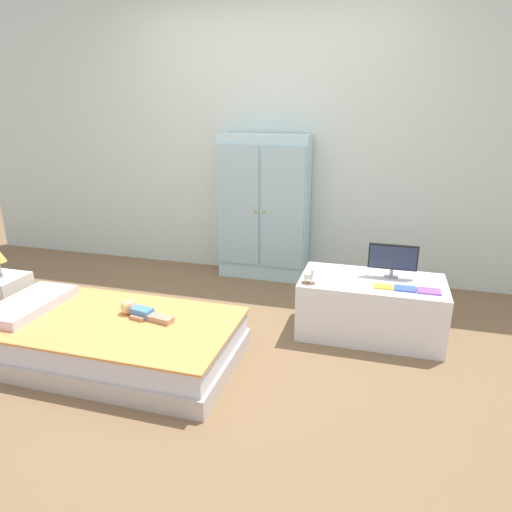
% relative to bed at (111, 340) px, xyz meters
% --- Properties ---
extents(ground_plane, '(10.00, 10.00, 0.02)m').
position_rel_bed_xyz_m(ground_plane, '(0.57, 0.33, -0.15)').
color(ground_plane, brown).
extents(back_wall, '(6.40, 0.05, 2.70)m').
position_rel_bed_xyz_m(back_wall, '(0.57, 1.91, 1.21)').
color(back_wall, silver).
rests_on(back_wall, ground_plane).
extents(bed, '(1.62, 0.86, 0.28)m').
position_rel_bed_xyz_m(bed, '(0.00, 0.00, 0.00)').
color(bed, beige).
rests_on(bed, ground_plane).
extents(pillow, '(0.32, 0.61, 0.06)m').
position_rel_bed_xyz_m(pillow, '(-0.61, 0.00, 0.17)').
color(pillow, silver).
rests_on(pillow, bed).
extents(doll, '(0.39, 0.15, 0.10)m').
position_rel_bed_xyz_m(doll, '(0.14, 0.10, 0.18)').
color(doll, '#4C84C6').
rests_on(doll, bed).
extents(nightstand, '(0.30, 0.30, 0.37)m').
position_rel_bed_xyz_m(nightstand, '(-1.06, 0.25, 0.05)').
color(nightstand, silver).
rests_on(nightstand, ground_plane).
extents(wardrobe, '(0.82, 0.30, 1.33)m').
position_rel_bed_xyz_m(wardrobe, '(0.55, 1.73, 0.53)').
color(wardrobe, silver).
rests_on(wardrobe, ground_plane).
extents(tv_stand, '(0.99, 0.53, 0.41)m').
position_rel_bed_xyz_m(tv_stand, '(1.58, 0.81, 0.07)').
color(tv_stand, white).
rests_on(tv_stand, ground_plane).
extents(tv_monitor, '(0.34, 0.10, 0.24)m').
position_rel_bed_xyz_m(tv_monitor, '(1.70, 0.90, 0.42)').
color(tv_monitor, '#99999E').
rests_on(tv_monitor, tv_stand).
extents(rocking_horse_toy, '(0.09, 0.04, 0.11)m').
position_rel_bed_xyz_m(rocking_horse_toy, '(1.17, 0.62, 0.33)').
color(rocking_horse_toy, '#8E6642').
rests_on(rocking_horse_toy, tv_stand).
extents(book_yellow, '(0.13, 0.09, 0.01)m').
position_rel_bed_xyz_m(book_yellow, '(1.66, 0.69, 0.28)').
color(book_yellow, gold).
rests_on(book_yellow, tv_stand).
extents(book_blue, '(0.14, 0.10, 0.01)m').
position_rel_bed_xyz_m(book_blue, '(1.79, 0.69, 0.28)').
color(book_blue, blue).
rests_on(book_blue, tv_stand).
extents(book_purple, '(0.15, 0.11, 0.01)m').
position_rel_bed_xyz_m(book_purple, '(1.94, 0.69, 0.28)').
color(book_purple, '#8E51B2').
rests_on(book_purple, tv_stand).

